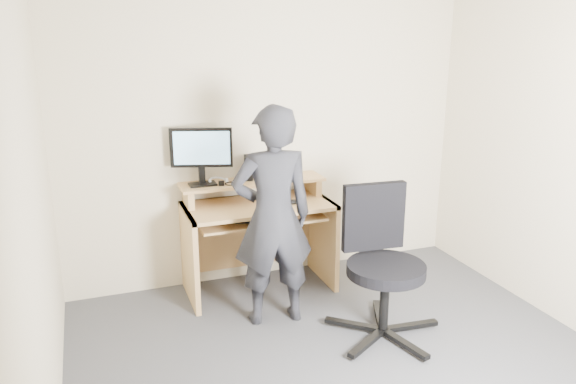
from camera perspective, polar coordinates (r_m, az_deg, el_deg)
ground at (r=3.74m, az=7.25°, el=-18.41°), size 3.50×3.50×0.00m
back_wall at (r=4.77m, az=-1.89°, el=5.80°), size 3.50×0.02×2.50m
desk at (r=4.69m, az=-3.28°, el=-3.30°), size 1.20×0.60×0.91m
monitor at (r=4.48m, az=-8.80°, el=4.12°), size 0.48×0.18×0.46m
external_drive at (r=4.65m, az=-4.04°, el=2.48°), size 0.10×0.14×0.20m
travel_mug at (r=4.64m, az=-2.06°, el=2.29°), size 0.08×0.08×0.17m
smartphone at (r=4.73m, az=0.36°, el=1.55°), size 0.10×0.14×0.01m
charger at (r=4.51m, az=-6.79°, el=0.88°), size 0.05×0.05×0.03m
headphones at (r=4.61m, az=-7.11°, el=1.06°), size 0.19×0.19×0.06m
keyboard at (r=4.48m, az=-3.54°, el=-2.66°), size 0.49×0.34×0.03m
mouse at (r=4.54m, az=0.46°, el=-1.01°), size 0.10×0.07×0.04m
office_chair at (r=4.02m, az=9.46°, el=-6.59°), size 0.81×0.83×1.04m
person at (r=4.04m, az=-1.56°, el=-2.56°), size 0.62×0.43×1.63m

